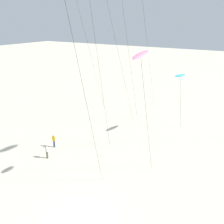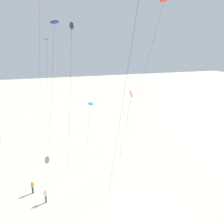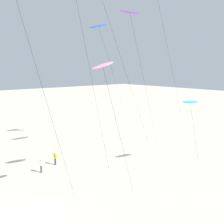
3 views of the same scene
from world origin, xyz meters
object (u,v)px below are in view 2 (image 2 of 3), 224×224
(kite_navy, at_px, (54,25))
(kite_pink, at_px, (132,95))
(kite_magenta, at_px, (39,9))
(kite_black, at_px, (71,32))
(kite_flyer_nearest, at_px, (32,187))
(kite_red, at_px, (164,2))
(kite_cyan, at_px, (91,104))
(kite_purple, at_px, (47,41))
(kite_flyer_middle, at_px, (46,196))
(kite_orange, at_px, (139,0))

(kite_navy, height_order, kite_pink, kite_navy)
(kite_navy, relative_size, kite_magenta, 0.86)
(kite_black, height_order, kite_flyer_nearest, kite_black)
(kite_red, xyz_separation_m, kite_cyan, (-10.40, 6.25, -16.72))
(kite_pink, bearing_deg, kite_magenta, 119.39)
(kite_magenta, xyz_separation_m, kite_flyer_nearest, (-3.76, -13.79, -23.25))
(kite_black, relative_size, kite_cyan, 2.44)
(kite_magenta, relative_size, kite_pink, 1.93)
(kite_navy, bearing_deg, kite_cyan, 50.16)
(kite_navy, height_order, kite_cyan, kite_navy)
(kite_navy, xyz_separation_m, kite_magenta, (-0.74, 9.93, 3.14))
(kite_pink, xyz_separation_m, kite_cyan, (-1.26, 14.44, -4.16))
(kite_pink, xyz_separation_m, kite_purple, (-8.69, 11.33, 6.78))
(kite_flyer_nearest, bearing_deg, kite_black, -2.94)
(kite_magenta, distance_m, kite_pink, 21.77)
(kite_pink, xyz_separation_m, kite_flyer_middle, (-11.41, -0.44, -11.51))
(kite_red, bearing_deg, kite_flyer_nearest, -164.69)
(kite_black, relative_size, kite_red, 0.82)
(kite_purple, bearing_deg, kite_navy, -85.27)
(kite_magenta, bearing_deg, kite_orange, -75.46)
(kite_orange, height_order, kite_red, kite_red)
(kite_orange, height_order, kite_flyer_nearest, kite_orange)
(kite_magenta, bearing_deg, kite_pink, -60.61)
(kite_red, distance_m, kite_pink, 17.56)
(kite_red, height_order, kite_cyan, kite_red)
(kite_flyer_middle, bearing_deg, kite_flyer_nearest, 117.32)
(kite_magenta, distance_m, kite_cyan, 17.75)
(kite_pink, bearing_deg, kite_flyer_nearest, 170.26)
(kite_magenta, relative_size, kite_purple, 1.28)
(kite_magenta, bearing_deg, kite_black, -81.72)
(kite_navy, height_order, kite_flyer_middle, kite_navy)
(kite_purple, bearing_deg, kite_black, -79.53)
(kite_orange, relative_size, kite_magenta, 0.91)
(kite_navy, relative_size, kite_black, 1.03)
(kite_purple, bearing_deg, kite_cyan, 22.65)
(kite_black, relative_size, kite_pink, 1.62)
(kite_navy, distance_m, kite_flyer_middle, 21.36)
(kite_orange, distance_m, kite_red, 19.80)
(kite_navy, xyz_separation_m, kite_purple, (-0.44, 5.28, -1.82))
(kite_black, xyz_separation_m, kite_purple, (-1.75, 9.44, -0.82))
(kite_navy, relative_size, kite_pink, 1.66)
(kite_purple, distance_m, kite_flyer_nearest, 20.85)
(kite_red, bearing_deg, kite_flyer_middle, -157.23)
(kite_red, height_order, kite_flyer_middle, kite_red)
(kite_black, distance_m, kite_cyan, 18.11)
(kite_cyan, bearing_deg, kite_red, -31.01)
(kite_black, bearing_deg, kite_flyer_nearest, 177.06)
(kite_black, height_order, kite_red, kite_red)
(kite_navy, xyz_separation_m, kite_flyer_nearest, (-4.51, -3.86, -20.11))
(kite_navy, xyz_separation_m, kite_pink, (8.26, -6.05, -8.60))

